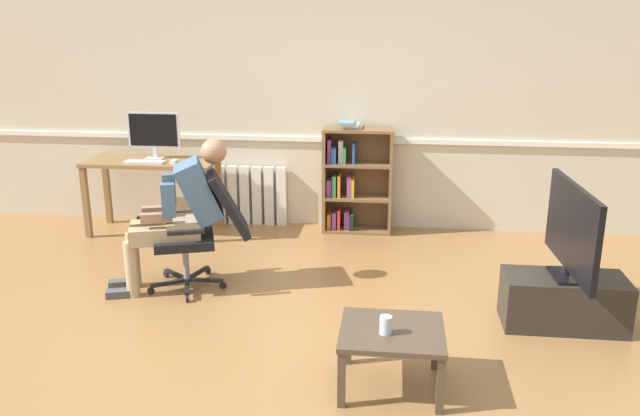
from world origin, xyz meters
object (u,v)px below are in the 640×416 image
object	(u,v)px
keyboard	(145,162)
computer_mouse	(174,162)
radiator	(251,195)
computer_desk	(152,171)
tv_stand	(563,301)
drinking_glass	(386,325)
office_chair	(204,225)
person_seated	(179,211)
tv_screen	(572,230)
coffee_table	(392,338)
imac_monitor	(154,132)
bookshelf	(353,180)

from	to	relation	value
keyboard	computer_mouse	size ratio (longest dim) A/B	3.96
keyboard	computer_mouse	bearing A→B (deg)	3.94
keyboard	radiator	distance (m)	1.16
computer_desk	radiator	size ratio (longest dim) A/B	1.72
computer_mouse	radiator	size ratio (longest dim) A/B	0.13
tv_stand	drinking_glass	xyz separation A→B (m)	(-1.25, -1.01, 0.24)
computer_mouse	office_chair	distance (m)	1.36
office_chair	person_seated	bearing A→B (deg)	-90.00
person_seated	tv_screen	xyz separation A→B (m)	(2.91, -0.34, 0.07)
keyboard	coffee_table	xyz separation A→B (m)	(2.45, -2.50, -0.44)
coffee_table	imac_monitor	bearing A→B (deg)	131.66
radiator	tv_stand	xyz separation A→B (m)	(2.73, -2.08, -0.13)
radiator	office_chair	bearing A→B (deg)	-90.02
drinking_glass	office_chair	bearing A→B (deg)	136.50
keyboard	tv_stand	size ratio (longest dim) A/B	0.47
person_seated	coffee_table	xyz separation A→B (m)	(1.70, -1.29, -0.33)
keyboard	office_chair	xyz separation A→B (m)	(0.93, -1.15, -0.25)
office_chair	person_seated	xyz separation A→B (m)	(-0.18, -0.06, 0.13)
coffee_table	tv_screen	bearing A→B (deg)	38.19
imac_monitor	office_chair	bearing A→B (deg)	-56.65
computer_mouse	office_chair	world-z (taller)	office_chair
tv_stand	tv_screen	distance (m)	0.54
keyboard	radiator	world-z (taller)	keyboard
tv_stand	radiator	bearing A→B (deg)	142.64
tv_stand	office_chair	bearing A→B (deg)	171.66
computer_desk	tv_stand	world-z (taller)	computer_desk
office_chair	imac_monitor	bearing A→B (deg)	-164.66
office_chair	person_seated	size ratio (longest dim) A/B	0.78
office_chair	drinking_glass	xyz separation A→B (m)	(1.48, -1.41, -0.09)
computer_mouse	keyboard	bearing A→B (deg)	-176.06
radiator	drinking_glass	bearing A→B (deg)	-64.38
radiator	coffee_table	xyz separation A→B (m)	(1.52, -3.03, 0.01)
office_chair	tv_screen	bearing A→B (deg)	63.67
tv_screen	radiator	bearing A→B (deg)	49.69
imac_monitor	keyboard	xyz separation A→B (m)	(-0.03, -0.22, -0.26)
keyboard	tv_stand	distance (m)	4.01
imac_monitor	tv_stand	xyz separation A→B (m)	(3.63, -1.77, -0.84)
keyboard	tv_stand	bearing A→B (deg)	-22.99
keyboard	person_seated	distance (m)	1.43
person_seated	tv_screen	distance (m)	2.93
keyboard	person_seated	size ratio (longest dim) A/B	0.32
keyboard	computer_mouse	xyz separation A→B (m)	(0.29, 0.02, 0.01)
computer_desk	person_seated	distance (m)	1.54
computer_mouse	coffee_table	world-z (taller)	computer_mouse
bookshelf	office_chair	distance (m)	1.92
tv_stand	drinking_glass	distance (m)	1.62
imac_monitor	drinking_glass	xyz separation A→B (m)	(2.38, -2.77, -0.60)
computer_desk	coffee_table	world-z (taller)	computer_desk
office_chair	tv_screen	xyz separation A→B (m)	(2.73, -0.40, 0.20)
computer_desk	tv_stand	distance (m)	4.04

